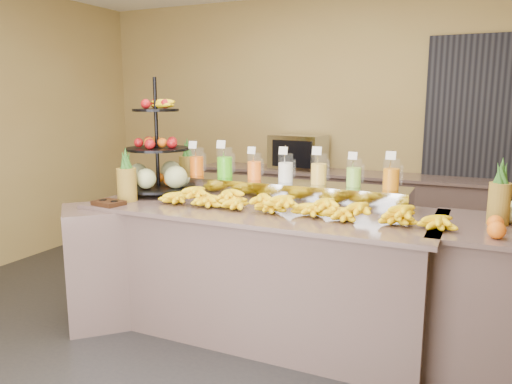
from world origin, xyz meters
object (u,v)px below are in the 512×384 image
Objects in this scene: oven_warmer at (298,152)px; fruit_stand at (162,165)px; condiment_caddy at (109,203)px; banana_heap at (294,202)px; pitcher_tray at (285,191)px.

fruit_stand is at bearing -100.78° from oven_warmer.
fruit_stand reaches higher than condiment_caddy.
oven_warmer reaches higher than banana_heap.
pitcher_tray is 0.87× the size of banana_heap.
banana_heap is at bearing 13.59° from condiment_caddy.
banana_heap is (0.21, -0.36, 0.01)m from pitcher_tray.
pitcher_tray is at bearing -2.19° from fruit_stand.
oven_warmer is (0.61, 2.35, 0.17)m from condiment_caddy.
banana_heap is 3.75× the size of oven_warmer.
condiment_caddy is (-1.12, -0.68, -0.06)m from pitcher_tray.
banana_heap is at bearing -65.23° from oven_warmer.
banana_heap is 1.37m from condiment_caddy.
condiment_caddy is (-0.09, -0.56, -0.22)m from fruit_stand.
oven_warmer is at bearing 106.99° from pitcher_tray.
oven_warmer is (-0.51, 1.67, 0.11)m from pitcher_tray.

